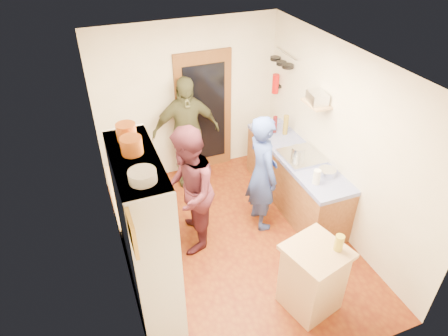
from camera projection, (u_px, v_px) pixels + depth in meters
floor at (235, 242)px, 5.67m from camera, size 3.00×4.00×0.02m
ceiling at (239, 62)px, 4.18m from camera, size 3.00×4.00×0.02m
wall_back at (188, 101)px, 6.47m from camera, size 3.00×0.02×2.60m
wall_front at (328, 289)px, 3.38m from camera, size 3.00×0.02×2.60m
wall_left at (112, 193)px, 4.47m from camera, size 0.02×4.00×2.60m
wall_right at (339, 143)px, 5.38m from camera, size 0.02×4.00×2.60m
door_frame at (204, 113)px, 6.65m from camera, size 0.95×0.06×2.10m
door_glass at (205, 114)px, 6.63m from camera, size 0.70×0.02×1.70m
hutch_body at (148, 249)px, 4.03m from camera, size 0.40×1.20×2.20m
hutch_top_shelf at (135, 160)px, 3.42m from camera, size 0.40×1.14×0.04m
plate_stack at (142, 176)px, 3.11m from camera, size 0.22×0.22×0.09m
orange_pot_a at (131, 145)px, 3.44m from camera, size 0.19×0.19×0.15m
orange_pot_b at (126, 132)px, 3.62m from camera, size 0.18×0.18×0.16m
left_counter_base at (141, 220)px, 5.41m from camera, size 0.60×1.40×0.85m
left_counter_top at (137, 193)px, 5.15m from camera, size 0.64×1.44×0.05m
toaster at (148, 210)px, 4.71m from camera, size 0.26×0.20×0.17m
kettle at (133, 193)px, 4.99m from camera, size 0.17×0.17×0.16m
orange_bowl at (140, 181)px, 5.26m from camera, size 0.23×0.23×0.09m
chopping_board at (129, 166)px, 5.61m from camera, size 0.34×0.28×0.02m
right_counter_base at (294, 180)px, 6.17m from camera, size 0.60×2.20×0.84m
right_counter_top at (297, 155)px, 5.91m from camera, size 0.62×2.22×0.06m
hob at (301, 156)px, 5.80m from camera, size 0.55×0.58×0.04m
pot_on_hob at (298, 151)px, 5.75m from camera, size 0.20×0.20×0.13m
bottle_a at (270, 128)px, 6.25m from camera, size 0.07×0.07×0.28m
bottle_b at (275, 124)px, 6.36m from camera, size 0.08×0.08×0.28m
bottle_c at (286, 125)px, 6.29m from camera, size 0.09×0.09×0.32m
paper_towel at (317, 177)px, 5.23m from camera, size 0.12×0.12×0.21m
mixing_bowl at (327, 172)px, 5.42m from camera, size 0.28×0.28×0.09m
island_base at (312, 280)px, 4.56m from camera, size 0.67×0.67×0.86m
island_top at (317, 251)px, 4.30m from camera, size 0.76×0.76×0.05m
cutting_board at (311, 250)px, 4.30m from camera, size 0.41×0.36×0.02m
oil_jar at (339, 243)px, 4.24m from camera, size 0.12×0.12×0.19m
pan_rail at (286, 54)px, 6.11m from camera, size 0.02×0.65×0.02m
pan_hang_a at (288, 66)px, 6.03m from camera, size 0.18×0.18×0.05m
pan_hang_b at (281, 63)px, 6.20m from camera, size 0.16×0.16×0.05m
pan_hang_c at (275, 58)px, 6.34m from camera, size 0.17×0.17×0.05m
wall_shelf at (316, 104)px, 5.46m from camera, size 0.26×0.42×0.03m
radio at (317, 98)px, 5.41m from camera, size 0.26×0.33×0.15m
ext_bracket at (279, 86)px, 6.59m from camera, size 0.06×0.10×0.04m
fire_extinguisher at (276, 84)px, 6.54m from camera, size 0.11×0.11×0.32m
picture_frame at (132, 234)px, 2.87m from camera, size 0.03×0.25×0.30m
person_hob at (265, 174)px, 5.51m from camera, size 0.44×0.65×1.76m
person_left at (191, 190)px, 5.17m from camera, size 0.92×1.05×1.81m
person_back at (187, 132)px, 6.36m from camera, size 1.12×0.52×1.86m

